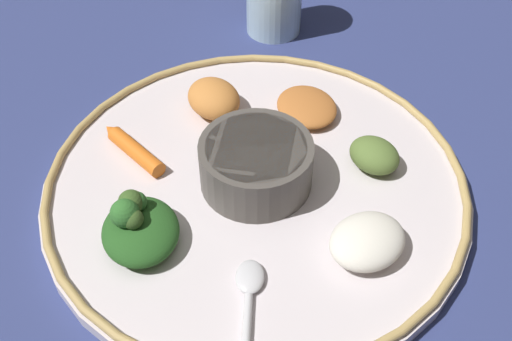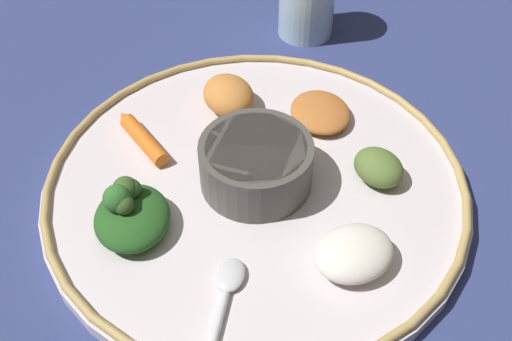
# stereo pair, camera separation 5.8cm
# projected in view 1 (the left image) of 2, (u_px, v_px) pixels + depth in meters

# --- Properties ---
(ground_plane) EXTENTS (2.40, 2.40, 0.00)m
(ground_plane) POSITION_uv_depth(u_px,v_px,m) (256.00, 192.00, 0.60)
(ground_plane) COLOR navy
(platter) EXTENTS (0.41, 0.41, 0.01)m
(platter) POSITION_uv_depth(u_px,v_px,m) (256.00, 187.00, 0.59)
(platter) COLOR silver
(platter) RESTS_ON ground_plane
(platter_rim) EXTENTS (0.40, 0.40, 0.01)m
(platter_rim) POSITION_uv_depth(u_px,v_px,m) (256.00, 179.00, 0.59)
(platter_rim) COLOR tan
(platter_rim) RESTS_ON platter
(center_bowl) EXTENTS (0.11, 0.11, 0.05)m
(center_bowl) POSITION_uv_depth(u_px,v_px,m) (256.00, 163.00, 0.57)
(center_bowl) COLOR #4C4742
(center_bowl) RESTS_ON platter
(spoon) EXTENTS (0.14, 0.09, 0.01)m
(spoon) POSITION_uv_depth(u_px,v_px,m) (248.00, 312.00, 0.48)
(spoon) COLOR silver
(spoon) RESTS_ON platter
(greens_pile) EXTENTS (0.10, 0.10, 0.05)m
(greens_pile) POSITION_uv_depth(u_px,v_px,m) (138.00, 227.00, 0.52)
(greens_pile) COLOR #23511E
(greens_pile) RESTS_ON platter
(carrot_near_spoon) EXTENTS (0.04, 0.09, 0.02)m
(carrot_near_spoon) POSITION_uv_depth(u_px,v_px,m) (132.00, 148.00, 0.61)
(carrot_near_spoon) COLOR orange
(carrot_near_spoon) RESTS_ON platter
(mound_chickpea) EXTENTS (0.09, 0.09, 0.02)m
(mound_chickpea) POSITION_uv_depth(u_px,v_px,m) (307.00, 107.00, 0.65)
(mound_chickpea) COLOR #B2662D
(mound_chickpea) RESTS_ON platter
(mound_squash) EXTENTS (0.07, 0.08, 0.03)m
(mound_squash) POSITION_uv_depth(u_px,v_px,m) (214.00, 98.00, 0.65)
(mound_squash) COLOR #C67A38
(mound_squash) RESTS_ON platter
(mound_collards) EXTENTS (0.05, 0.06, 0.03)m
(mound_collards) POSITION_uv_depth(u_px,v_px,m) (374.00, 155.00, 0.59)
(mound_collards) COLOR #567033
(mound_collards) RESTS_ON platter
(mound_rice_white) EXTENTS (0.09, 0.08, 0.03)m
(mound_rice_white) POSITION_uv_depth(u_px,v_px,m) (367.00, 241.00, 0.52)
(mound_rice_white) COLOR silver
(mound_rice_white) RESTS_ON platter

